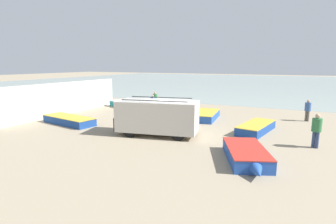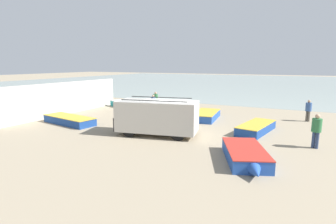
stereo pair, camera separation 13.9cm
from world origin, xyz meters
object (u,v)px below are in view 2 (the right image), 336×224
(fishing_rowboat_4, at_px, (246,155))
(fisherman_1, at_px, (156,99))
(parked_van, at_px, (157,116))
(fishing_rowboat_2, at_px, (126,104))
(fisherman_2, at_px, (153,102))
(fishing_rowboat_1, at_px, (206,115))
(fisherman_0, at_px, (308,109))
(fishing_rowboat_3, at_px, (68,120))
(fishing_rowboat_0, at_px, (257,127))
(fisherman_3, at_px, (316,128))

(fishing_rowboat_4, bearing_deg, fisherman_1, -156.05)
(parked_van, distance_m, fishing_rowboat_2, 11.23)
(fisherman_1, xyz_separation_m, fisherman_2, (0.45, -1.23, -0.07))
(fishing_rowboat_1, relative_size, fisherman_2, 2.78)
(fisherman_1, bearing_deg, fishing_rowboat_1, -69.62)
(parked_van, xyz_separation_m, fishing_rowboat_4, (5.80, -2.19, -0.89))
(fisherman_0, relative_size, fisherman_2, 1.01)
(fishing_rowboat_3, height_order, fisherman_2, fisherman_2)
(fishing_rowboat_0, xyz_separation_m, fisherman_0, (3.05, 5.00, 0.71))
(fisherman_2, xyz_separation_m, fisherman_3, (12.68, -5.08, 0.11))
(fisherman_3, bearing_deg, fishing_rowboat_0, -96.16)
(fishing_rowboat_2, relative_size, fishing_rowboat_4, 0.97)
(fishing_rowboat_0, relative_size, fisherman_2, 2.89)
(fishing_rowboat_2, distance_m, fisherman_1, 3.63)
(fisherman_2, bearing_deg, fisherman_0, 10.09)
(fishing_rowboat_0, height_order, fishing_rowboat_2, fishing_rowboat_2)
(fishing_rowboat_1, bearing_deg, parked_van, 163.14)
(fishing_rowboat_4, bearing_deg, fishing_rowboat_3, -120.58)
(parked_van, bearing_deg, fisherman_3, 177.27)
(fishing_rowboat_3, bearing_deg, fishing_rowboat_1, -135.40)
(fishing_rowboat_2, bearing_deg, fishing_rowboat_3, -64.30)
(fisherman_0, distance_m, fisherman_2, 12.67)
(fishing_rowboat_0, height_order, fishing_rowboat_3, fishing_rowboat_0)
(fisherman_1, height_order, fisherman_2, fisherman_1)
(fishing_rowboat_1, height_order, fishing_rowboat_4, fishing_rowboat_4)
(fisherman_1, distance_m, fisherman_3, 14.56)
(fishing_rowboat_0, bearing_deg, fishing_rowboat_2, 83.52)
(fisherman_2, relative_size, fisherman_3, 0.90)
(parked_van, height_order, fishing_rowboat_3, parked_van)
(fishing_rowboat_0, bearing_deg, fisherman_3, -113.27)
(fishing_rowboat_4, bearing_deg, fishing_rowboat_0, 161.22)
(fishing_rowboat_1, height_order, fisherman_3, fisherman_3)
(fishing_rowboat_2, xyz_separation_m, fishing_rowboat_3, (0.46, -8.06, -0.03))
(fisherman_1, distance_m, fisherman_2, 1.31)
(fisherman_0, xyz_separation_m, fisherman_2, (-12.49, -2.14, -0.01))
(fishing_rowboat_3, xyz_separation_m, fisherman_2, (3.53, 6.65, 0.70))
(fishing_rowboat_2, bearing_deg, fishing_rowboat_0, 4.79)
(parked_van, bearing_deg, fishing_rowboat_1, -113.10)
(fisherman_2, bearing_deg, fishing_rowboat_4, -41.24)
(fishing_rowboat_4, xyz_separation_m, fisherman_1, (-10.21, 9.90, 0.75))
(fisherman_0, bearing_deg, fishing_rowboat_2, -59.72)
(parked_van, height_order, fisherman_1, parked_van)
(fishing_rowboat_2, xyz_separation_m, fisherman_1, (3.55, -0.18, 0.74))
(fishing_rowboat_1, height_order, fisherman_0, fisherman_0)
(fishing_rowboat_3, height_order, fisherman_3, fisherman_3)
(fishing_rowboat_1, relative_size, fishing_rowboat_2, 1.10)
(fishing_rowboat_1, bearing_deg, fisherman_1, 68.18)
(parked_van, distance_m, fishing_rowboat_0, 6.63)
(parked_van, relative_size, fisherman_2, 3.22)
(fishing_rowboat_1, height_order, fishing_rowboat_2, fishing_rowboat_2)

